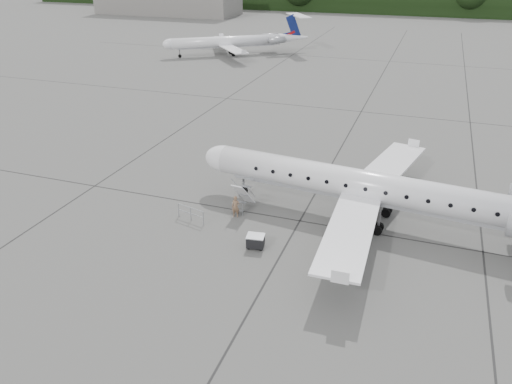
% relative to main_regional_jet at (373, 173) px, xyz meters
% --- Properties ---
extents(ground, '(320.00, 320.00, 0.00)m').
position_rel_main_regional_jet_xyz_m(ground, '(-1.13, -7.29, -3.63)').
color(ground, '#5A5A58').
rests_on(ground, ground).
extents(treeline, '(260.00, 4.00, 8.00)m').
position_rel_main_regional_jet_xyz_m(treeline, '(-1.13, 122.71, 0.37)').
color(treeline, black).
rests_on(treeline, ground).
extents(main_regional_jet, '(30.32, 23.27, 7.27)m').
position_rel_main_regional_jet_xyz_m(main_regional_jet, '(0.00, 0.00, 0.00)').
color(main_regional_jet, white).
rests_on(main_regional_jet, ground).
extents(airstair, '(1.07, 2.21, 2.28)m').
position_rel_main_regional_jet_xyz_m(airstair, '(-8.63, -1.23, -2.49)').
color(airstair, white).
rests_on(airstair, ground).
extents(passenger, '(0.60, 0.42, 1.55)m').
position_rel_main_regional_jet_xyz_m(passenger, '(-8.76, -2.44, -2.86)').
color(passenger, '#846248').
rests_on(passenger, ground).
extents(safety_railing, '(2.16, 0.59, 1.00)m').
position_rel_main_regional_jet_xyz_m(safety_railing, '(-11.44, -4.01, -3.13)').
color(safety_railing, '#94979C').
rests_on(safety_railing, ground).
extents(baggage_cart, '(1.16, 0.99, 0.91)m').
position_rel_main_regional_jet_xyz_m(baggage_cart, '(-6.11, -5.76, -3.18)').
color(baggage_cart, black).
rests_on(baggage_cart, ground).
extents(bg_regional_left, '(30.22, 28.49, 6.44)m').
position_rel_main_regional_jet_xyz_m(bg_regional_left, '(-31.90, 51.58, -0.42)').
color(bg_regional_left, white).
rests_on(bg_regional_left, ground).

